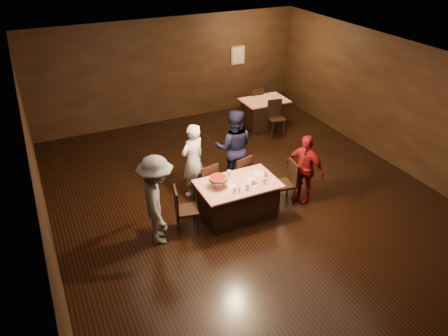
{
  "coord_description": "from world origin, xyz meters",
  "views": [
    {
      "loc": [
        -3.85,
        -6.83,
        5.32
      ],
      "look_at": [
        -0.62,
        -0.01,
        1.0
      ],
      "focal_mm": 35.0,
      "sensor_mm": 36.0,
      "label": 1
    }
  ],
  "objects": [
    {
      "name": "room",
      "position": [
        0.0,
        0.01,
        2.14
      ],
      "size": [
        10.0,
        10.04,
        3.02
      ],
      "color": "black",
      "rests_on": "ground"
    },
    {
      "name": "main_table",
      "position": [
        -0.46,
        -0.31,
        0.39
      ],
      "size": [
        1.6,
        1.0,
        0.77
      ],
      "primitive_type": "cube",
      "color": "red",
      "rests_on": "ground"
    },
    {
      "name": "back_table",
      "position": [
        2.31,
        3.45,
        0.39
      ],
      "size": [
        1.3,
        0.9,
        0.77
      ],
      "primitive_type": "cube",
      "color": "red",
      "rests_on": "ground"
    },
    {
      "name": "chair_far_left",
      "position": [
        -0.86,
        0.44,
        0.47
      ],
      "size": [
        0.5,
        0.5,
        0.95
      ],
      "primitive_type": "cube",
      "rotation": [
        0.0,
        0.0,
        3.35
      ],
      "color": "black",
      "rests_on": "ground"
    },
    {
      "name": "chair_far_right",
      "position": [
        -0.06,
        0.44,
        0.47
      ],
      "size": [
        0.51,
        0.51,
        0.95
      ],
      "primitive_type": "cube",
      "rotation": [
        0.0,
        0.0,
        3.4
      ],
      "color": "black",
      "rests_on": "ground"
    },
    {
      "name": "chair_end_left",
      "position": [
        -1.56,
        -0.31,
        0.47
      ],
      "size": [
        0.5,
        0.5,
        0.95
      ],
      "primitive_type": "cube",
      "rotation": [
        0.0,
        0.0,
        1.36
      ],
      "color": "black",
      "rests_on": "ground"
    },
    {
      "name": "chair_end_right",
      "position": [
        0.64,
        -0.31,
        0.47
      ],
      "size": [
        0.47,
        0.47,
        0.95
      ],
      "primitive_type": "cube",
      "rotation": [
        0.0,
        0.0,
        -1.71
      ],
      "color": "black",
      "rests_on": "ground"
    },
    {
      "name": "chair_back_near",
      "position": [
        2.31,
        2.75,
        0.47
      ],
      "size": [
        0.49,
        0.49,
        0.95
      ],
      "primitive_type": "cube",
      "rotation": [
        0.0,
        0.0,
        -0.18
      ],
      "color": "black",
      "rests_on": "ground"
    },
    {
      "name": "chair_back_far",
      "position": [
        2.31,
        4.05,
        0.47
      ],
      "size": [
        0.42,
        0.42,
        0.95
      ],
      "primitive_type": "cube",
      "rotation": [
        0.0,
        0.0,
        3.15
      ],
      "color": "black",
      "rests_on": "ground"
    },
    {
      "name": "diner_white_jacket",
      "position": [
        -0.96,
        0.82,
        0.84
      ],
      "size": [
        0.72,
        0.6,
        1.67
      ],
      "primitive_type": "imported",
      "rotation": [
        0.0,
        0.0,
        3.52
      ],
      "color": "white",
      "rests_on": "ground"
    },
    {
      "name": "diner_navy_hoodie",
      "position": [
        0.05,
        0.9,
        0.89
      ],
      "size": [
        1.07,
        0.98,
        1.78
      ],
      "primitive_type": "imported",
      "rotation": [
        0.0,
        0.0,
        2.71
      ],
      "color": "black",
      "rests_on": "ground"
    },
    {
      "name": "diner_grey_knit",
      "position": [
        -2.14,
        -0.38,
        0.89
      ],
      "size": [
        0.85,
        1.25,
        1.78
      ],
      "primitive_type": "imported",
      "rotation": [
        0.0,
        0.0,
        1.39
      ],
      "color": "slate",
      "rests_on": "ground"
    },
    {
      "name": "diner_red_shirt",
      "position": [
        1.07,
        -0.38,
        0.77
      ],
      "size": [
        0.69,
        0.98,
        1.54
      ],
      "primitive_type": "imported",
      "rotation": [
        0.0,
        0.0,
        -1.18
      ],
      "color": "maroon",
      "rests_on": "ground"
    },
    {
      "name": "pizza_stand",
      "position": [
        -0.86,
        -0.26,
        0.95
      ],
      "size": [
        0.38,
        0.38,
        0.22
      ],
      "color": "black",
      "rests_on": "main_table"
    },
    {
      "name": "plate_with_slice",
      "position": [
        -0.21,
        -0.49,
        0.8
      ],
      "size": [
        0.25,
        0.25,
        0.06
      ],
      "color": "white",
      "rests_on": "main_table"
    },
    {
      "name": "plate_empty",
      "position": [
        0.09,
        -0.16,
        0.78
      ],
      "size": [
        0.25,
        0.25,
        0.01
      ],
      "primitive_type": "cylinder",
      "color": "white",
      "rests_on": "main_table"
    },
    {
      "name": "glass_front_left",
      "position": [
        -0.41,
        -0.61,
        0.84
      ],
      "size": [
        0.08,
        0.08,
        0.14
      ],
      "primitive_type": "cylinder",
      "color": "silver",
      "rests_on": "main_table"
    },
    {
      "name": "glass_front_right",
      "position": [
        -0.01,
        -0.56,
        0.84
      ],
      "size": [
        0.08,
        0.08,
        0.14
      ],
      "primitive_type": "cylinder",
      "color": "silver",
      "rests_on": "main_table"
    },
    {
      "name": "glass_amber",
      "position": [
        0.14,
        -0.36,
        0.84
      ],
      "size": [
        0.08,
        0.08,
        0.14
      ],
      "primitive_type": "cylinder",
      "color": "#BF7F26",
      "rests_on": "main_table"
    },
    {
      "name": "glass_back",
      "position": [
        -0.51,
        -0.01,
        0.84
      ],
      "size": [
        0.08,
        0.08,
        0.14
      ],
      "primitive_type": "cylinder",
      "color": "silver",
      "rests_on": "main_table"
    },
    {
      "name": "condiments",
      "position": [
        -0.64,
        -0.59,
        0.82
      ],
      "size": [
        0.17,
        0.1,
        0.09
      ],
      "color": "silver",
      "rests_on": "main_table"
    },
    {
      "name": "napkin_center",
      "position": [
        -0.16,
        -0.31,
        0.77
      ],
      "size": [
        0.19,
        0.19,
        0.01
      ],
      "primitive_type": "cube",
      "rotation": [
        0.0,
        0.0,
        0.21
      ],
      "color": "white",
      "rests_on": "main_table"
    },
    {
      "name": "napkin_left",
      "position": [
        -0.61,
        -0.36,
        0.77
      ],
      "size": [
        0.21,
        0.21,
        0.01
      ],
      "primitive_type": "cube",
      "rotation": [
        0.0,
        0.0,
        -0.35
      ],
      "color": "white",
      "rests_on": "main_table"
    }
  ]
}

